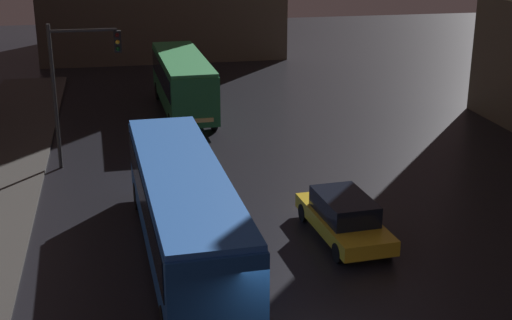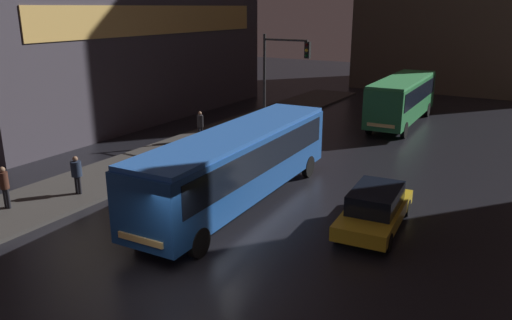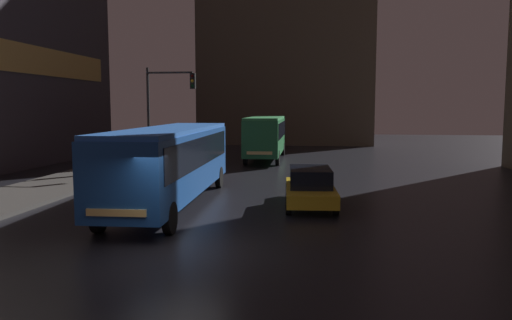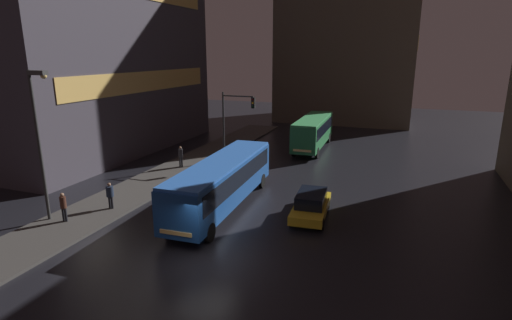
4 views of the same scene
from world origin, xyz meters
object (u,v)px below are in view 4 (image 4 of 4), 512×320
(pedestrian_far, at_px, (181,155))
(street_lamp_sidewalk, at_px, (39,125))
(bus_far, at_px, (313,130))
(pedestrian_near, at_px, (63,205))
(car_taxi, at_px, (311,204))
(traffic_light_main, at_px, (234,117))
(pedestrian_mid, at_px, (110,193))
(bus_near, at_px, (223,179))

(pedestrian_far, distance_m, street_lamp_sidewalk, 12.97)
(bus_far, distance_m, pedestrian_near, 24.61)
(car_taxi, bearing_deg, bus_far, -82.08)
(car_taxi, relative_size, traffic_light_main, 0.78)
(traffic_light_main, bearing_deg, pedestrian_mid, -102.99)
(bus_near, bearing_deg, pedestrian_far, -46.36)
(pedestrian_far, relative_size, street_lamp_sidewalk, 0.21)
(pedestrian_near, distance_m, traffic_light_main, 15.75)
(pedestrian_far, bearing_deg, pedestrian_mid, 90.69)
(street_lamp_sidewalk, bearing_deg, pedestrian_mid, 51.95)
(pedestrian_mid, relative_size, street_lamp_sidewalk, 0.20)
(bus_far, distance_m, car_taxi, 17.45)
(pedestrian_far, bearing_deg, traffic_light_main, -145.80)
(pedestrian_near, bearing_deg, pedestrian_mid, 123.59)
(pedestrian_near, relative_size, pedestrian_far, 0.97)
(pedestrian_mid, bearing_deg, pedestrian_far, -18.80)
(street_lamp_sidewalk, bearing_deg, bus_far, 66.43)
(pedestrian_near, bearing_deg, bus_near, 93.51)
(pedestrian_mid, height_order, street_lamp_sidewalk, street_lamp_sidewalk)
(pedestrian_near, height_order, traffic_light_main, traffic_light_main)
(traffic_light_main, distance_m, street_lamp_sidewalk, 15.83)
(pedestrian_far, bearing_deg, bus_near, 131.92)
(pedestrian_mid, bearing_deg, street_lamp_sidewalk, 118.54)
(bus_far, bearing_deg, street_lamp_sidewalk, 64.81)
(bus_near, distance_m, bus_far, 17.67)
(traffic_light_main, xyz_separation_m, street_lamp_sidewalk, (-4.87, -14.99, 1.45))
(car_taxi, bearing_deg, pedestrian_near, 20.30)
(bus_far, height_order, pedestrian_near, bus_far)
(pedestrian_mid, relative_size, traffic_light_main, 0.26)
(car_taxi, distance_m, pedestrian_far, 13.91)
(pedestrian_near, height_order, street_lamp_sidewalk, street_lamp_sidewalk)
(bus_far, relative_size, pedestrian_mid, 6.17)
(pedestrian_near, distance_m, pedestrian_mid, 2.73)
(pedestrian_far, bearing_deg, bus_far, -133.07)
(bus_far, xyz_separation_m, car_taxi, (3.65, -17.02, -1.18))
(car_taxi, height_order, traffic_light_main, traffic_light_main)
(bus_near, height_order, car_taxi, bus_near)
(pedestrian_mid, bearing_deg, bus_far, -44.86)
(bus_near, relative_size, pedestrian_mid, 7.32)
(bus_far, xyz_separation_m, traffic_light_main, (-5.13, -7.92, 2.21))
(bus_near, xyz_separation_m, pedestrian_far, (-7.01, 6.81, -0.72))
(bus_near, relative_size, pedestrian_near, 7.09)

